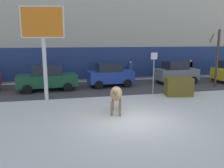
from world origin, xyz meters
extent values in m
plane|color=silver|center=(0.00, 0.00, 0.00)|extent=(120.00, 120.00, 0.00)
cube|color=#423F3F|center=(0.00, 7.46, 0.00)|extent=(60.00, 5.60, 0.01)
cube|color=#BCB29E|center=(0.00, 13.70, 6.50)|extent=(44.00, 6.00, 13.00)
cube|color=navy|center=(0.00, 10.65, 1.60)|extent=(43.12, 0.10, 2.80)
ellipsoid|color=tan|center=(-0.45, 1.24, 1.02)|extent=(0.95, 1.51, 0.64)
cylinder|color=olive|center=(-0.39, 0.72, 0.35)|extent=(0.12, 0.12, 0.70)
cylinder|color=olive|center=(-0.77, 0.82, 0.35)|extent=(0.12, 0.12, 0.70)
cylinder|color=olive|center=(-0.13, 1.66, 0.35)|extent=(0.12, 0.12, 0.70)
cylinder|color=olive|center=(-0.50, 1.77, 0.35)|extent=(0.12, 0.12, 0.70)
cylinder|color=tan|center=(-0.65, 0.52, 1.20)|extent=(0.38, 0.53, 0.44)
ellipsoid|color=olive|center=(-0.71, 0.31, 1.30)|extent=(0.35, 0.49, 0.28)
cone|color=beige|center=(-0.59, 0.32, 1.46)|extent=(0.13, 0.09, 0.15)
cone|color=beige|center=(-0.80, 0.38, 1.46)|extent=(0.13, 0.09, 0.15)
cylinder|color=olive|center=(-0.27, 1.88, 0.77)|extent=(0.06, 0.06, 0.60)
ellipsoid|color=beige|center=(-0.40, 1.41, 0.72)|extent=(0.31, 0.33, 0.20)
cylinder|color=silver|center=(-4.06, 4.77, 1.90)|extent=(0.24, 0.24, 3.80)
cube|color=silver|center=(-4.06, 4.77, 4.65)|extent=(2.51, 0.66, 1.82)
cube|color=orange|center=(-4.06, 4.74, 4.65)|extent=(2.39, 0.59, 1.70)
cube|color=#194C2D|center=(-4.13, 7.46, 0.74)|extent=(4.32, 2.07, 0.84)
cube|color=#1E232D|center=(-4.13, 7.46, 1.50)|extent=(2.11, 1.69, 0.68)
cylinder|color=black|center=(-2.83, 8.44, 0.32)|extent=(0.65, 0.27, 0.64)
cylinder|color=black|center=(-2.70, 6.69, 0.32)|extent=(0.65, 0.27, 0.64)
cylinder|color=black|center=(-5.56, 8.24, 0.32)|extent=(0.65, 0.27, 0.64)
cylinder|color=black|center=(-5.42, 6.48, 0.32)|extent=(0.65, 0.27, 0.64)
cube|color=#233D9E|center=(0.67, 7.92, 0.77)|extent=(3.62, 1.96, 0.90)
cube|color=#1E232D|center=(0.52, 7.91, 1.54)|extent=(1.91, 1.63, 0.64)
cylinder|color=black|center=(1.74, 8.85, 0.32)|extent=(0.65, 0.27, 0.64)
cylinder|color=black|center=(1.87, 7.15, 0.32)|extent=(0.65, 0.27, 0.64)
cylinder|color=black|center=(-0.53, 8.68, 0.32)|extent=(0.65, 0.27, 0.64)
cylinder|color=black|center=(-0.40, 6.98, 0.32)|extent=(0.65, 0.27, 0.64)
cube|color=slate|center=(6.46, 8.05, 0.77)|extent=(3.62, 1.96, 0.90)
cube|color=#1E232D|center=(6.31, 8.04, 1.54)|extent=(1.91, 1.63, 0.64)
cylinder|color=black|center=(7.53, 8.98, 0.32)|extent=(0.65, 0.27, 0.64)
cylinder|color=black|center=(7.65, 7.28, 0.32)|extent=(0.65, 0.27, 0.64)
cylinder|color=black|center=(5.26, 8.81, 0.32)|extent=(0.65, 0.27, 0.64)
cylinder|color=black|center=(5.38, 7.11, 0.32)|extent=(0.65, 0.27, 0.64)
cylinder|color=black|center=(10.34, 8.13, 0.32)|extent=(0.65, 0.27, 0.64)
cylinder|color=#282833|center=(9.08, 10.30, 0.44)|extent=(0.24, 0.24, 0.88)
cube|color=#2D4C93|center=(9.08, 10.30, 1.20)|extent=(0.36, 0.22, 0.64)
sphere|color=beige|center=(9.08, 10.30, 1.63)|extent=(0.20, 0.20, 0.20)
cylinder|color=#282833|center=(3.07, 10.30, 0.44)|extent=(0.24, 0.24, 0.88)
cube|color=#2D4C93|center=(3.07, 10.30, 1.20)|extent=(0.36, 0.22, 0.64)
sphere|color=tan|center=(3.07, 10.30, 1.63)|extent=(0.20, 0.20, 0.20)
cylinder|color=#282833|center=(9.15, 10.30, 0.44)|extent=(0.24, 0.24, 0.88)
cube|color=maroon|center=(9.15, 10.30, 1.20)|extent=(0.36, 0.22, 0.64)
sphere|color=tan|center=(9.15, 10.30, 1.63)|extent=(0.20, 0.20, 0.20)
cylinder|color=#4C3828|center=(8.68, 5.92, 2.21)|extent=(0.18, 0.18, 4.42)
cylinder|color=#4C3828|center=(8.34, 6.29, 3.78)|extent=(0.83, 0.77, 0.70)
cube|color=brown|center=(4.46, 3.99, 0.60)|extent=(1.87, 1.38, 1.20)
cylinder|color=gray|center=(2.89, 4.54, 1.20)|extent=(0.08, 0.08, 2.40)
cube|color=silver|center=(2.89, 4.54, 2.60)|extent=(0.44, 0.04, 0.44)
camera|label=1|loc=(-2.99, -9.41, 3.63)|focal=36.20mm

